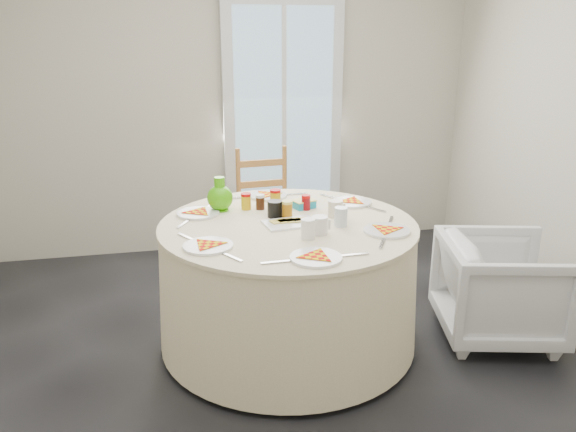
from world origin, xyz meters
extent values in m
plane|color=black|center=(0.00, 0.00, 0.00)|extent=(4.00, 4.00, 0.00)
cube|color=#BCB5A3|center=(0.00, 2.00, 1.30)|extent=(4.00, 0.02, 2.60)
cube|color=silver|center=(0.40, 1.95, 1.05)|extent=(1.00, 0.08, 2.10)
cylinder|color=#FEEABB|center=(0.08, 0.29, 0.38)|extent=(1.52, 1.52, 0.77)
imported|color=silver|center=(1.35, 0.08, 0.39)|extent=(0.78, 0.81, 0.70)
cube|color=#0F80A7|center=(0.24, 0.55, 0.79)|extent=(0.16, 0.14, 0.05)
camera|label=1|loc=(-0.56, -2.67, 1.79)|focal=35.00mm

